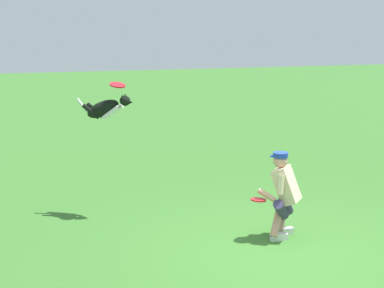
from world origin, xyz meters
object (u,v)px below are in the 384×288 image
object	(u,v)px
person	(283,192)
dog	(106,108)
frisbee_flying	(118,85)
frisbee_held	(258,200)

from	to	relation	value
person	dog	size ratio (longest dim) A/B	1.48
person	frisbee_flying	distance (m)	3.14
dog	frisbee_flying	size ratio (longest dim) A/B	3.42
person	frisbee_flying	xyz separation A→B (m)	(2.13, -1.78, 1.46)
person	frisbee_flying	bearing A→B (deg)	2.36
frisbee_held	person	bearing A→B (deg)	176.16
dog	frisbee_held	distance (m)	2.92
frisbee_held	dog	bearing A→B (deg)	-43.91
dog	frisbee_held	bearing A→B (deg)	-10.51
dog	frisbee_held	xyz separation A→B (m)	(-1.93, 1.86, -1.17)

